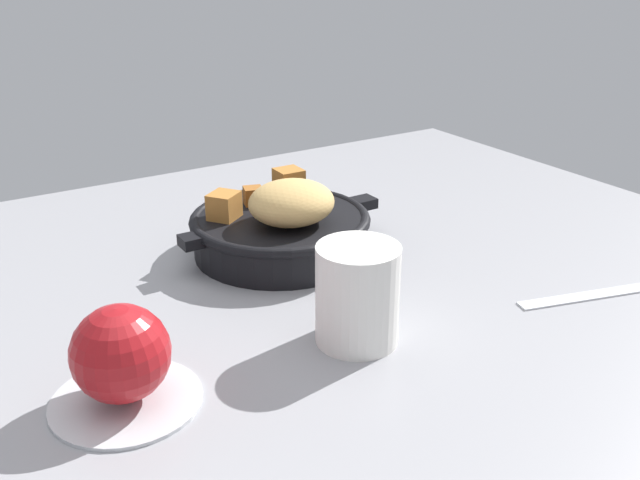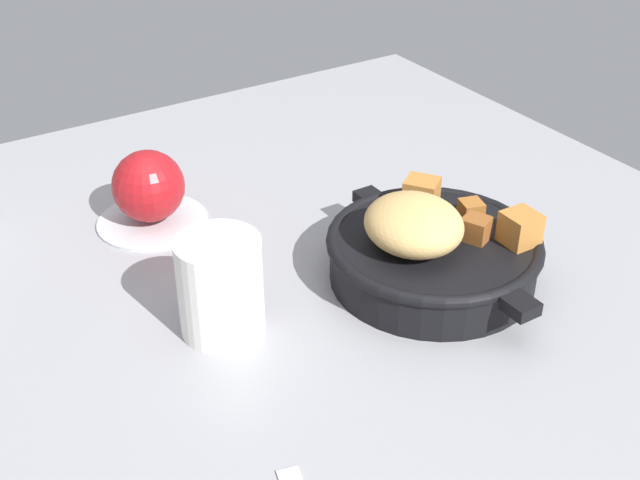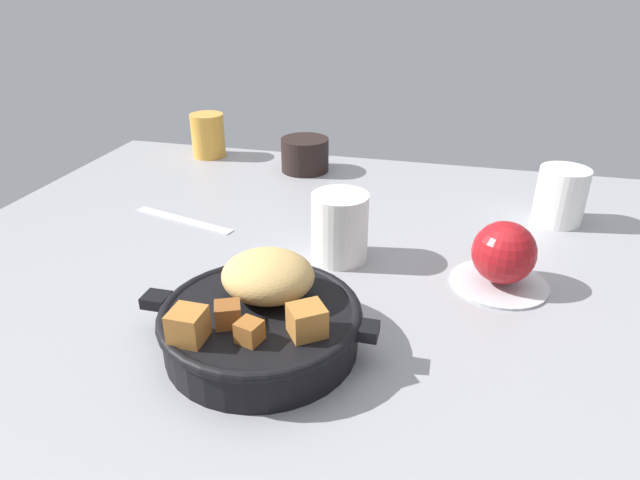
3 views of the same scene
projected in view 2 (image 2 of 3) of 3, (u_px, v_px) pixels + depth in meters
ground_plane at (308, 336)px, 73.27cm from camera, size 103.87×96.79×2.40cm
cast_iron_skillet at (434, 251)px, 76.70cm from camera, size 24.38×20.14×9.17cm
saucer_plate at (153, 220)px, 87.42cm from camera, size 11.65×11.65×0.60cm
red_apple at (148, 186)px, 85.26cm from camera, size 7.51×7.51×7.51cm
ceramic_mug_white at (220, 286)px, 69.92cm from camera, size 7.31×7.31×8.99cm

